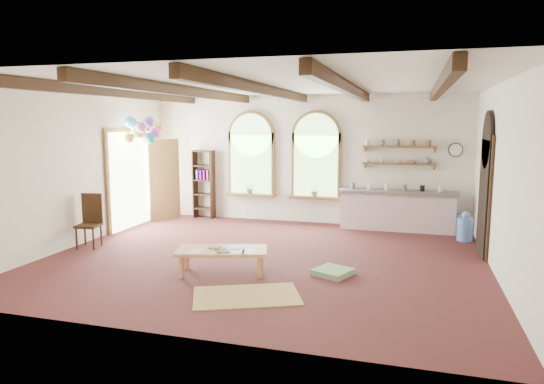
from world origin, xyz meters
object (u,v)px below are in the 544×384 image
at_px(coffee_table, 222,252).
at_px(balloon_cluster, 143,130).
at_px(kitchen_counter, 397,210).
at_px(side_chair, 89,232).

height_order(coffee_table, balloon_cluster, balloon_cluster).
bearing_deg(balloon_cluster, coffee_table, -41.55).
relative_size(kitchen_counter, coffee_table, 1.65).
relative_size(coffee_table, balloon_cluster, 1.40).
relative_size(kitchen_counter, side_chair, 2.46).
xyz_separation_m(kitchen_counter, balloon_cluster, (-5.70, -1.63, 1.87)).
bearing_deg(balloon_cluster, kitchen_counter, 15.98).
bearing_deg(kitchen_counter, side_chair, -150.14).
distance_m(kitchen_counter, side_chair, 6.87).
distance_m(kitchen_counter, coffee_table, 5.07).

